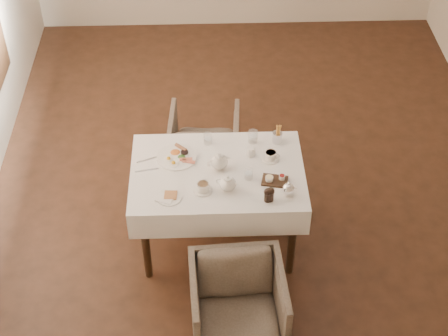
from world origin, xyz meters
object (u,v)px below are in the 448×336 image
table (218,182)px  breakfast_plate (177,156)px  teapot_centre (219,161)px  armchair_far (205,142)px  armchair_near (238,305)px

table → breakfast_plate: breakfast_plate is taller
table → teapot_centre: size_ratio=7.34×
armchair_far → teapot_centre: (0.11, -0.87, 0.54)m
breakfast_plate → teapot_centre: bearing=-43.3°
armchair_far → teapot_centre: size_ratio=3.54×
armchair_far → armchair_near: bearing=100.3°
table → armchair_near: size_ratio=1.96×
table → armchair_near: table is taller
table → armchair_near: bearing=-82.6°
table → armchair_near: (0.11, -0.87, -0.34)m
armchair_far → breakfast_plate: size_ratio=2.05×
table → teapot_centre: teapot_centre is taller
armchair_near → breakfast_plate: breakfast_plate is taller
armchair_far → teapot_centre: teapot_centre is taller
armchair_near → armchair_far: bearing=93.3°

